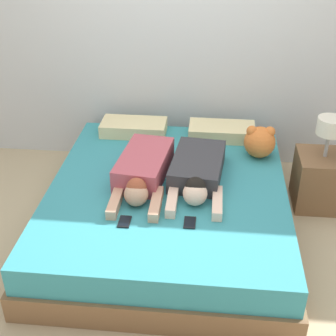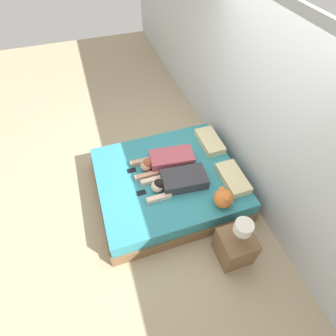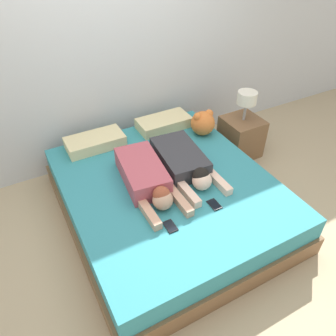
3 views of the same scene
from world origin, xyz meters
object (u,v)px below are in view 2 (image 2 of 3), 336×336
Objects in this scene: pillow_head_left at (210,141)px; cell_phone_right at (141,193)px; person_left at (166,160)px; person_right at (178,181)px; nightstand at (235,245)px; plush_toy at (223,198)px; pillow_head_right at (233,178)px; bed at (168,183)px; cell_phone_left at (132,170)px.

cell_phone_right is at bearing -65.40° from pillow_head_left.
person_left is 0.41m from person_right.
plush_toy is at bearing 175.31° from nightstand.
pillow_head_left is at bearing 114.60° from cell_phone_right.
person_right is at bearing -103.60° from pillow_head_right.
nightstand is at bearing -4.69° from plush_toy.
pillow_head_left is 0.64× the size of person_right.
pillow_head_left is 1.00× the size of pillow_head_right.
nightstand reaches higher than pillow_head_right.
plush_toy is 0.34× the size of nightstand.
pillow_head_right is at bearing 0.00° from pillow_head_left.
nightstand is at bearing 21.21° from bed.
pillow_head_left and pillow_head_right have the same top height.
nightstand reaches higher than bed.
bed is at bearing -64.57° from pillow_head_left.
cell_phone_right is (0.44, 0.03, 0.00)m from cell_phone_left.
pillow_head_left is 0.62× the size of person_left.
pillow_head_right is 1.31m from cell_phone_right.
cell_phone_right is (-0.02, -0.53, -0.08)m from person_right.
bed is 2.28× the size of person_right.
person_left is 7.39× the size of cell_phone_left.
pillow_head_right is at bearing 64.18° from cell_phone_left.
plush_toy is at bearing 36.54° from bed.
plush_toy reaches higher than pillow_head_left.
cell_phone_left is at bearing -95.10° from person_left.
bed is at bearing 63.50° from cell_phone_left.
pillow_head_left is at bearing 96.69° from cell_phone_left.
pillow_head_left is at bearing 167.63° from nightstand.
pillow_head_right is 2.15× the size of plush_toy.
pillow_head_right is at bearing 134.31° from plush_toy.
plush_toy reaches higher than person_right.
pillow_head_left is 0.73× the size of nightstand.
person_left is at bearing -75.86° from pillow_head_left.
cell_phone_left is 0.16× the size of nightstand.
bed is 0.97m from pillow_head_left.
pillow_head_right is 0.94m from nightstand.
pillow_head_right is 4.59× the size of cell_phone_right.
bed is 0.95m from plush_toy.
plush_toy is at bearing 46.80° from cell_phone_left.
pillow_head_left is at bearing 180.00° from pillow_head_right.
pillow_head_left is at bearing 115.43° from bed.
pillow_head_left reaches higher than cell_phone_left.
plush_toy reaches higher than cell_phone_right.
cell_phone_left is (-0.05, -0.53, -0.09)m from person_left.
nightstand reaches higher than person_left.
person_left reaches higher than cell_phone_right.
nightstand is (0.53, -0.04, -0.28)m from plush_toy.
bed is 3.58× the size of pillow_head_left.
person_right is 7.21× the size of cell_phone_right.
pillow_head_left is 1.69m from nightstand.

